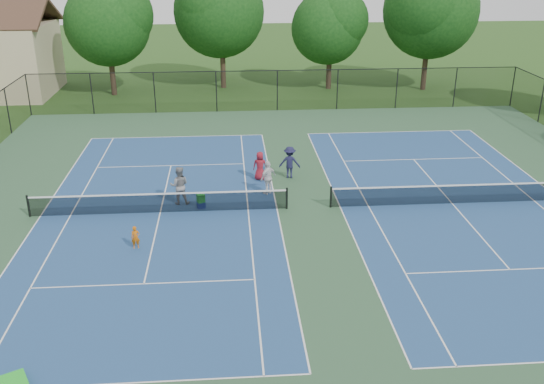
{
  "coord_description": "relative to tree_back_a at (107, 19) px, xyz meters",
  "views": [
    {
      "loc": [
        -3.72,
        -26.1,
        11.76
      ],
      "look_at": [
        -1.83,
        -1.0,
        1.3
      ],
      "focal_mm": 40.0,
      "sensor_mm": 36.0,
      "label": 1
    }
  ],
  "objects": [
    {
      "name": "perimeter_fence",
      "position": [
        13.0,
        -24.0,
        -4.44
      ],
      "size": [
        36.08,
        36.08,
        3.02
      ],
      "color": "black",
      "rests_on": "ground"
    },
    {
      "name": "bystander_c",
      "position": [
        10.91,
        -20.1,
        -5.27
      ],
      "size": [
        0.82,
        0.6,
        1.54
      ],
      "primitive_type": "imported",
      "rotation": [
        0.0,
        0.0,
        2.98
      ],
      "color": "maroon",
      "rests_on": "ground"
    },
    {
      "name": "ball_hopper",
      "position": [
        7.9,
        -23.6,
        -5.54
      ],
      "size": [
        0.43,
        0.4,
        0.4
      ],
      "primitive_type": "cube",
      "rotation": [
        0.0,
        0.0,
        0.43
      ],
      "color": "green",
      "rests_on": "ball_crate"
    },
    {
      "name": "tree_back_b",
      "position": [
        9.0,
        2.0,
        0.56
      ],
      "size": [
        7.6,
        7.6,
        10.03
      ],
      "color": "#2D2116",
      "rests_on": "ground"
    },
    {
      "name": "child_player",
      "position": [
        5.35,
        -27.49,
        -5.55
      ],
      "size": [
        0.4,
        0.3,
        0.98
      ],
      "primitive_type": "imported",
      "rotation": [
        0.0,
        0.0,
        0.19
      ],
      "color": "#CA5F0D",
      "rests_on": "ground"
    },
    {
      "name": "tree_back_c",
      "position": [
        18.0,
        1.0,
        -0.56
      ],
      "size": [
        6.0,
        6.0,
        8.4
      ],
      "color": "#2D2116",
      "rests_on": "ground"
    },
    {
      "name": "tennis_court_left",
      "position": [
        6.0,
        -24.0,
        -5.94
      ],
      "size": [
        12.0,
        23.83,
        1.07
      ],
      "color": "navy",
      "rests_on": "ground"
    },
    {
      "name": "ball_crate",
      "position": [
        7.9,
        -23.6,
        -5.89
      ],
      "size": [
        0.44,
        0.41,
        0.3
      ],
      "primitive_type": "cube",
      "rotation": [
        0.0,
        0.0,
        0.35
      ],
      "color": "navy",
      "rests_on": "ground"
    },
    {
      "name": "bystander_b",
      "position": [
        12.5,
        -19.93,
        -5.17
      ],
      "size": [
        1.21,
        0.82,
        1.74
      ],
      "primitive_type": "imported",
      "rotation": [
        0.0,
        0.0,
        2.98
      ],
      "color": "#1B1B3B",
      "rests_on": "ground"
    },
    {
      "name": "tennis_court_right",
      "position": [
        20.0,
        -24.0,
        -5.94
      ],
      "size": [
        12.0,
        23.83,
        1.07
      ],
      "color": "navy",
      "rests_on": "ground"
    },
    {
      "name": "ground",
      "position": [
        13.0,
        -24.0,
        -6.04
      ],
      "size": [
        140.0,
        140.0,
        0.0
      ],
      "primitive_type": "plane",
      "color": "#234716",
      "rests_on": "ground"
    },
    {
      "name": "tree_back_d",
      "position": [
        26.0,
        0.0,
        0.79
      ],
      "size": [
        7.8,
        7.8,
        10.37
      ],
      "color": "#2D2116",
      "rests_on": "ground"
    },
    {
      "name": "instructor",
      "position": [
        6.88,
        -23.0,
        -5.09
      ],
      "size": [
        0.92,
        0.72,
        1.89
      ],
      "primitive_type": "imported",
      "rotation": [
        0.0,
        0.0,
        3.14
      ],
      "color": "gray",
      "rests_on": "ground"
    },
    {
      "name": "tree_back_a",
      "position": [
        0.0,
        0.0,
        0.0
      ],
      "size": [
        6.8,
        6.8,
        9.15
      ],
      "color": "#2D2116",
      "rests_on": "ground"
    },
    {
      "name": "court_pad",
      "position": [
        13.0,
        -24.0,
        -6.03
      ],
      "size": [
        36.0,
        36.0,
        0.01
      ],
      "primitive_type": "cube",
      "color": "#30563C",
      "rests_on": "ground"
    },
    {
      "name": "bystander_a",
      "position": [
        11.2,
        -22.06,
        -5.17
      ],
      "size": [
        1.03,
        1.0,
        1.73
      ],
      "primitive_type": "imported",
      "rotation": [
        0.0,
        0.0,
        3.9
      ],
      "color": "silver",
      "rests_on": "ground"
    }
  ]
}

